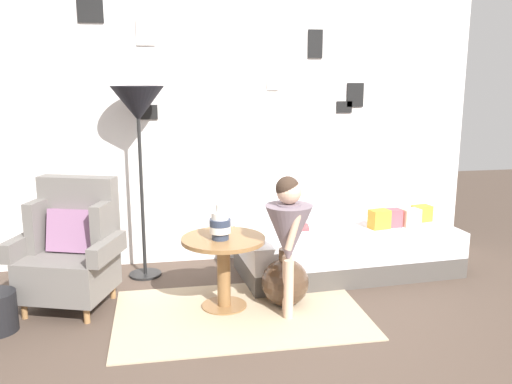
% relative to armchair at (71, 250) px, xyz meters
% --- Properties ---
extents(ground_plane, '(12.00, 12.00, 0.00)m').
position_rel_armchair_xyz_m(ground_plane, '(1.25, -1.05, -0.44)').
color(ground_plane, '#4C3D33').
extents(gallery_wall, '(4.80, 0.12, 2.60)m').
position_rel_armchair_xyz_m(gallery_wall, '(1.25, 0.90, 0.86)').
color(gallery_wall, silver).
rests_on(gallery_wall, ground).
extents(rug, '(1.82, 1.16, 0.01)m').
position_rel_armchair_xyz_m(rug, '(1.22, -0.42, -0.43)').
color(rug, tan).
rests_on(rug, ground).
extents(armchair, '(0.87, 0.76, 0.97)m').
position_rel_armchair_xyz_m(armchair, '(0.00, 0.00, 0.00)').
color(armchair, '#9E7042').
rests_on(armchair, ground).
extents(daybed, '(1.95, 0.93, 0.40)m').
position_rel_armchair_xyz_m(daybed, '(2.30, 0.29, -0.24)').
color(daybed, '#4C4742').
rests_on(daybed, ground).
extents(pillow_head, '(0.18, 0.15, 0.14)m').
position_rel_armchair_xyz_m(pillow_head, '(3.06, 0.43, 0.03)').
color(pillow_head, orange).
rests_on(pillow_head, daybed).
extents(pillow_mid, '(0.18, 0.15, 0.15)m').
position_rel_armchair_xyz_m(pillow_mid, '(2.88, 0.30, 0.04)').
color(pillow_mid, beige).
rests_on(pillow_mid, daybed).
extents(pillow_back, '(0.22, 0.13, 0.16)m').
position_rel_armchair_xyz_m(pillow_back, '(2.68, 0.30, 0.04)').
color(pillow_back, '#D64C56').
rests_on(pillow_back, daybed).
extents(pillow_extra, '(0.19, 0.15, 0.17)m').
position_rel_armchair_xyz_m(pillow_extra, '(2.57, 0.26, 0.04)').
color(pillow_extra, orange).
rests_on(pillow_extra, daybed).
extents(side_table, '(0.62, 0.62, 0.55)m').
position_rel_armchair_xyz_m(side_table, '(1.12, -0.27, -0.04)').
color(side_table, olive).
rests_on(side_table, ground).
extents(vase_striped, '(0.15, 0.15, 0.26)m').
position_rel_armchair_xyz_m(vase_striped, '(1.10, -0.30, 0.22)').
color(vase_striped, '#2D384C').
rests_on(vase_striped, side_table).
extents(floor_lamp, '(0.44, 0.44, 1.64)m').
position_rel_armchair_xyz_m(floor_lamp, '(0.52, 0.53, 1.00)').
color(floor_lamp, black).
rests_on(floor_lamp, ground).
extents(person_child, '(0.34, 0.34, 1.04)m').
position_rel_armchair_xyz_m(person_child, '(1.56, -0.50, 0.22)').
color(person_child, '#D8AD8E').
rests_on(person_child, ground).
extents(book_on_daybed, '(0.25, 0.20, 0.03)m').
position_rel_armchair_xyz_m(book_on_daybed, '(1.84, 0.37, -0.02)').
color(book_on_daybed, '#BE4045').
rests_on(book_on_daybed, daybed).
extents(demijohn_near, '(0.36, 0.36, 0.45)m').
position_rel_armchair_xyz_m(demijohn_near, '(1.59, -0.30, -0.25)').
color(demijohn_near, '#473323').
rests_on(demijohn_near, ground).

